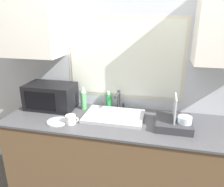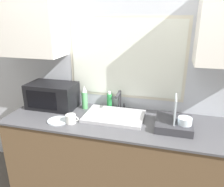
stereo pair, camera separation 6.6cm
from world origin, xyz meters
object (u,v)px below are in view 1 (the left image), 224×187
at_px(mug_near_sink, 71,119).
at_px(faucet, 118,99).
at_px(microwave, 51,96).
at_px(spray_bottle, 83,98).
at_px(dish_rack, 175,122).
at_px(soap_bottle, 108,100).

bearing_deg(mug_near_sink, faucet, 48.68).
xyz_separation_m(microwave, mug_near_sink, (0.35, -0.30, -0.09)).
height_order(spray_bottle, mug_near_sink, spray_bottle).
relative_size(faucet, mug_near_sink, 1.62).
xyz_separation_m(dish_rack, soap_bottle, (-0.69, 0.31, 0.03)).
relative_size(spray_bottle, mug_near_sink, 2.01).
bearing_deg(spray_bottle, microwave, -171.28).
height_order(faucet, spray_bottle, spray_bottle).
bearing_deg(soap_bottle, microwave, -165.14).
height_order(faucet, soap_bottle, faucet).
distance_m(faucet, microwave, 0.73).
height_order(microwave, soap_bottle, microwave).
distance_m(spray_bottle, mug_near_sink, 0.36).
xyz_separation_m(microwave, spray_bottle, (0.35, 0.05, -0.01)).
bearing_deg(spray_bottle, soap_bottle, 22.97).
relative_size(microwave, spray_bottle, 2.03).
xyz_separation_m(spray_bottle, mug_near_sink, (0.00, -0.35, -0.08)).
distance_m(faucet, dish_rack, 0.63).
height_order(microwave, mug_near_sink, microwave).
xyz_separation_m(microwave, soap_bottle, (0.60, 0.16, -0.05)).
xyz_separation_m(faucet, mug_near_sink, (-0.37, -0.42, -0.08)).
relative_size(faucet, soap_bottle, 1.11).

